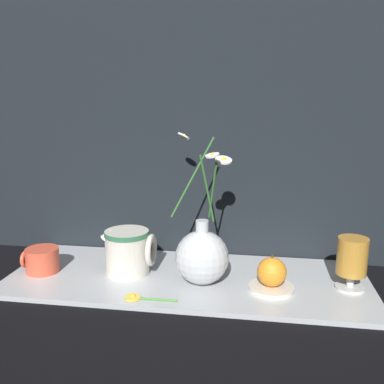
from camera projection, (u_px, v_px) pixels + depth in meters
name	position (u px, v px, depth m)	size (l,w,h in m)	color
ground_plane	(187.00, 281.00, 1.06)	(6.00, 6.00, 0.00)	black
shelf	(187.00, 279.00, 1.06)	(0.88, 0.34, 0.01)	#B2B7BC
backdrop_wall	(198.00, 57.00, 1.13)	(1.38, 0.02, 1.10)	black
vase_with_flowers	(202.00, 255.00, 1.01)	(0.15, 0.18, 0.35)	silver
yellow_mug	(42.00, 260.00, 1.08)	(0.09, 0.08, 0.06)	#DB5138
ceramic_pitcher	(128.00, 250.00, 1.07)	(0.14, 0.11, 0.12)	beige
tea_glass	(352.00, 258.00, 0.98)	(0.07, 0.07, 0.12)	silver
saucer_plate	(271.00, 288.00, 0.99)	(0.11, 0.11, 0.01)	silver
orange_fruit	(272.00, 272.00, 0.98)	(0.07, 0.07, 0.08)	orange
loose_daisy	(139.00, 298.00, 0.94)	(0.12, 0.04, 0.01)	#4C8E3D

